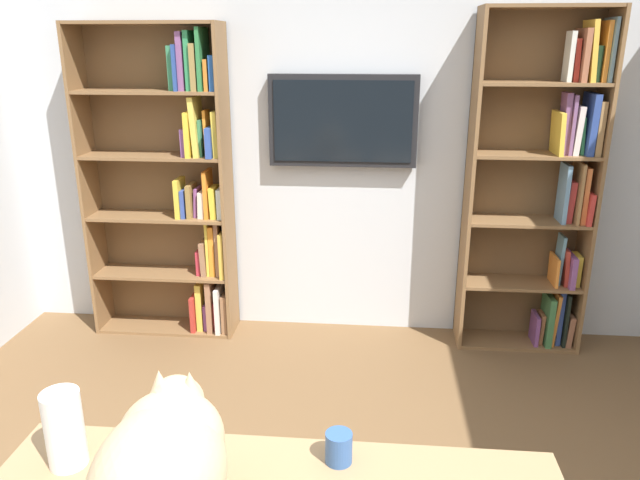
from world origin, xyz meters
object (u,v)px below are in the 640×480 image
Objects in this scene: wall_mounted_tv at (343,121)px; coffee_mug at (339,447)px; bookshelf_left at (546,187)px; bookshelf_right at (177,188)px; cat at (163,465)px; paper_towel_roll at (64,429)px.

coffee_mug is at bearing 93.08° from wall_mounted_tv.
bookshelf_left reaches higher than wall_mounted_tv.
cat is (-0.78, 2.54, -0.09)m from bookshelf_right.
cat is at bearing 151.36° from paper_towel_roll.
cat reaches higher than paper_towel_roll.
bookshelf_right is 8.59× the size of paper_towel_roll.
bookshelf_right is 21.19× the size of coffee_mug.
cat is 2.49× the size of paper_towel_roll.
cat is at bearing 83.61° from wall_mounted_tv.
cat is at bearing 107.13° from bookshelf_right.
bookshelf_left is at bearing -116.79° from coffee_mug.
wall_mounted_tv reaches higher than cat.
wall_mounted_tv is (-1.08, -0.08, 0.43)m from bookshelf_right.
paper_towel_roll is 2.47× the size of coffee_mug.
bookshelf_left is 8.93× the size of paper_towel_roll.
bookshelf_left is 2.25× the size of wall_mounted_tv.
paper_towel_roll is 0.79m from coffee_mug.
bookshelf_right reaches higher than paper_towel_roll.
bookshelf_left is 2.34m from bookshelf_right.
paper_towel_roll is at bearing -28.64° from cat.
bookshelf_left is 2.98m from cat.
paper_towel_roll is (0.66, 2.42, -0.58)m from wall_mounted_tv.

